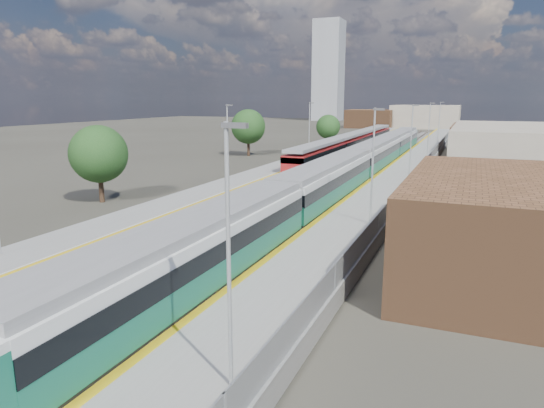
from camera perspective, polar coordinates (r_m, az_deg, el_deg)
The scene contains 11 objects.
ground at distance 61.09m, azimuth 10.51°, elevation 3.57°, with size 320.00×320.00×0.00m, color #47443A.
ballast_bed at distance 63.99m, azimuth 9.01°, elevation 4.04°, with size 10.50×155.00×0.06m, color #565451.
tracks at distance 65.46m, azimuth 9.87°, elevation 4.26°, with size 8.96×160.00×0.17m.
platform_right at distance 62.61m, azimuth 15.75°, elevation 4.02°, with size 4.70×155.00×8.52m.
platform_left at distance 65.81m, azimuth 3.25°, elevation 4.83°, with size 4.30×155.00×8.52m.
buildings at distance 150.85m, azimuth 11.10°, elevation 12.72°, with size 72.00×185.50×40.00m.
green_train at distance 50.41m, azimuth 9.77°, elevation 4.47°, with size 3.03×84.38×3.34m.
red_train at distance 79.36m, azimuth 9.42°, elevation 7.08°, with size 2.75×55.91×3.48m.
tree_a at distance 45.28m, azimuth -19.72°, elevation 5.55°, with size 5.05×5.05×6.84m.
tree_b at distance 78.25m, azimuth -2.81°, elevation 9.08°, with size 5.47×5.47×7.41m.
tree_c at distance 93.13m, azimuth 6.62°, elevation 9.02°, with size 4.50×4.50×6.10m.
Camera 1 is at (12.48, -9.11, 9.09)m, focal length 32.00 mm.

